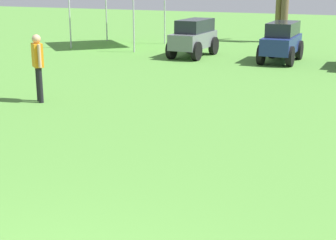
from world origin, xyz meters
TOP-DOWN VIEW (x-y plane):
  - teammate_near_sideline at (-4.75, 7.25)m, footprint 0.42×0.37m
  - parked_car_slot_a at (-4.06, 15.40)m, footprint 1.22×2.43m
  - parked_car_slot_b at (-0.88, 15.47)m, footprint 1.14×2.40m

SIDE VIEW (x-z plane):
  - parked_car_slot_a at x=-4.06m, z-range 0.05..1.39m
  - parked_car_slot_b at x=-0.88m, z-range 0.05..1.39m
  - teammate_near_sideline at x=-4.75m, z-range 0.16..1.72m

